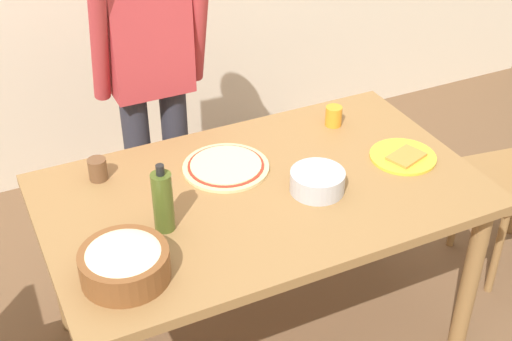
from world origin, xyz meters
TOP-DOWN VIEW (x-y plane):
  - ground at (0.00, 0.00)m, footprint 8.00×8.00m
  - dining_table at (0.00, 0.00)m, footprint 1.60×0.96m
  - person_cook at (-0.16, 0.76)m, footprint 0.49×0.25m
  - pizza_raw_on_board at (-0.07, 0.18)m, footprint 0.33×0.33m
  - plate_with_slice at (0.59, -0.05)m, footprint 0.26×0.26m
  - popcorn_bowl at (-0.59, -0.25)m, footprint 0.28×0.28m
  - mixing_bowl_steel at (0.18, -0.10)m, footprint 0.20×0.20m
  - olive_oil_bottle at (-0.40, -0.07)m, footprint 0.07×0.07m
  - cup_orange at (0.48, 0.29)m, footprint 0.07×0.07m
  - cup_small_brown at (-0.52, 0.32)m, footprint 0.07×0.07m

SIDE VIEW (x-z plane):
  - ground at x=0.00m, z-range 0.00..0.00m
  - dining_table at x=0.00m, z-range 0.29..1.05m
  - plate_with_slice at x=0.59m, z-range 0.76..0.78m
  - pizza_raw_on_board at x=-0.07m, z-range 0.76..0.78m
  - mixing_bowl_steel at x=0.18m, z-range 0.76..0.84m
  - cup_orange at x=0.48m, z-range 0.76..0.84m
  - cup_small_brown at x=-0.52m, z-range 0.76..0.84m
  - popcorn_bowl at x=-0.59m, z-range 0.76..0.88m
  - olive_oil_bottle at x=-0.40m, z-range 0.75..1.00m
  - person_cook at x=-0.16m, z-range 0.13..1.75m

